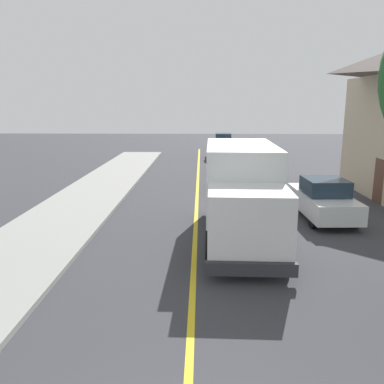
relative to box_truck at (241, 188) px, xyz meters
name	(u,v)px	position (x,y,z in m)	size (l,w,h in m)	color
centre_line_yellow	(195,236)	(-1.60, -0.11, -1.76)	(0.16, 56.00, 0.01)	gold
box_truck	(241,188)	(0.00, 0.00, 0.00)	(2.58, 7.24, 3.20)	white
parked_car_near	(237,177)	(0.51, 7.25, -0.97)	(1.84, 4.41, 1.67)	#4C564C
parked_car_mid	(233,161)	(0.77, 13.51, -0.97)	(1.99, 4.47, 1.67)	silver
parked_car_far	(220,150)	(0.24, 20.28, -0.97)	(1.96, 4.46, 1.67)	#2D4793
parked_car_furthest	(223,142)	(0.87, 27.47, -0.97)	(1.89, 4.44, 1.67)	#B7B7BC
parked_van_across	(323,199)	(3.60, 2.38, -0.97)	(1.96, 4.46, 1.67)	silver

